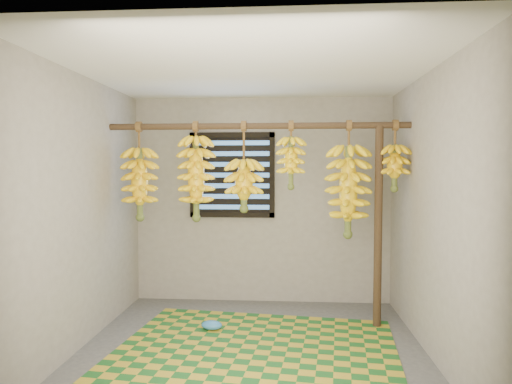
# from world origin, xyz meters

# --- Properties ---
(floor) EXTENTS (3.00, 3.00, 0.01)m
(floor) POSITION_xyz_m (0.00, 0.00, -0.01)
(floor) COLOR #454545
(floor) RESTS_ON ground
(ceiling) EXTENTS (3.00, 3.00, 0.01)m
(ceiling) POSITION_xyz_m (0.00, 0.00, 2.40)
(ceiling) COLOR silver
(ceiling) RESTS_ON wall_back
(wall_back) EXTENTS (3.00, 0.01, 2.40)m
(wall_back) POSITION_xyz_m (0.00, 1.50, 1.20)
(wall_back) COLOR gray
(wall_back) RESTS_ON floor
(wall_left) EXTENTS (0.01, 3.00, 2.40)m
(wall_left) POSITION_xyz_m (-1.50, 0.00, 1.20)
(wall_left) COLOR gray
(wall_left) RESTS_ON floor
(wall_right) EXTENTS (0.01, 3.00, 2.40)m
(wall_right) POSITION_xyz_m (1.50, 0.00, 1.20)
(wall_right) COLOR gray
(wall_right) RESTS_ON floor
(window) EXTENTS (1.00, 0.04, 1.00)m
(window) POSITION_xyz_m (-0.35, 1.48, 1.50)
(window) COLOR black
(window) RESTS_ON wall_back
(hanging_pole) EXTENTS (3.00, 0.06, 0.06)m
(hanging_pole) POSITION_xyz_m (0.00, 0.70, 2.00)
(hanging_pole) COLOR #402E1C
(hanging_pole) RESTS_ON wall_left
(support_post) EXTENTS (0.08, 0.08, 2.00)m
(support_post) POSITION_xyz_m (1.20, 0.70, 1.00)
(support_post) COLOR #402E1C
(support_post) RESTS_ON floor
(woven_mat) EXTENTS (2.60, 2.17, 0.01)m
(woven_mat) POSITION_xyz_m (0.04, 0.01, 0.01)
(woven_mat) COLOR #18541D
(woven_mat) RESTS_ON floor
(plastic_bag) EXTENTS (0.23, 0.19, 0.09)m
(plastic_bag) POSITION_xyz_m (-0.43, 0.47, 0.05)
(plastic_bag) COLOR #3074B4
(plastic_bag) RESTS_ON woven_mat
(banana_bunch_a) EXTENTS (0.33, 0.33, 0.99)m
(banana_bunch_a) POSITION_xyz_m (-1.20, 0.70, 1.42)
(banana_bunch_a) COLOR brown
(banana_bunch_a) RESTS_ON hanging_pole
(banana_bunch_b) EXTENTS (0.34, 0.34, 0.99)m
(banana_bunch_b) POSITION_xyz_m (-0.62, 0.70, 1.48)
(banana_bunch_b) COLOR brown
(banana_bunch_b) RESTS_ON hanging_pole
(banana_bunch_c) EXTENTS (0.34, 0.34, 0.90)m
(banana_bunch_c) POSITION_xyz_m (-0.13, 0.70, 1.41)
(banana_bunch_c) COLOR brown
(banana_bunch_c) RESTS_ON hanging_pole
(banana_bunch_d) EXTENTS (0.27, 0.27, 0.67)m
(banana_bunch_d) POSITION_xyz_m (0.34, 0.70, 1.64)
(banana_bunch_d) COLOR brown
(banana_bunch_d) RESTS_ON hanging_pole
(banana_bunch_e) EXTENTS (0.41, 0.41, 1.15)m
(banana_bunch_e) POSITION_xyz_m (0.90, 0.70, 1.35)
(banana_bunch_e) COLOR brown
(banana_bunch_e) RESTS_ON hanging_pole
(banana_bunch_f) EXTENTS (0.27, 0.27, 0.69)m
(banana_bunch_f) POSITION_xyz_m (1.35, 0.70, 1.59)
(banana_bunch_f) COLOR brown
(banana_bunch_f) RESTS_ON hanging_pole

